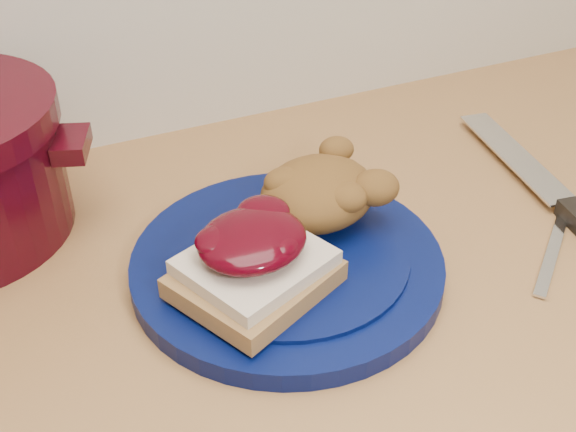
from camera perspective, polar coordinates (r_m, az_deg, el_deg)
name	(u,v)px	position (r m, az deg, el deg)	size (l,w,h in m)	color
plate	(287,264)	(0.68, -0.07, -3.85)	(0.29, 0.29, 0.02)	#040D3E
sandwich	(254,261)	(0.62, -2.72, -3.54)	(0.16, 0.15, 0.06)	olive
stuffing_mound	(318,193)	(0.70, 2.38, 1.83)	(0.12, 0.10, 0.06)	brown
chef_knife	(574,214)	(0.80, 21.68, 0.16)	(0.08, 0.33, 0.02)	black
butter_knife	(553,250)	(0.76, 20.20, -2.53)	(0.15, 0.01, 0.00)	silver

